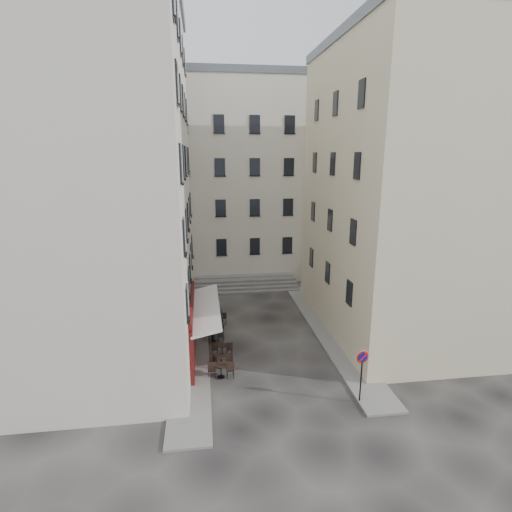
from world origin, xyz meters
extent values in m
plane|color=black|center=(0.00, 0.00, 0.00)|extent=(90.00, 90.00, 0.00)
cube|color=slate|center=(-4.50, 4.00, 0.06)|extent=(2.00, 22.00, 0.12)
cube|color=slate|center=(4.50, 3.00, 0.06)|extent=(2.00, 18.00, 0.12)
cube|color=beige|center=(-10.50, 3.00, 10.00)|extent=(12.00, 16.00, 20.00)
cube|color=beige|center=(10.50, 3.50, 9.00)|extent=(12.00, 14.00, 18.00)
cube|color=#565D62|center=(10.50, 3.50, 18.30)|extent=(12.20, 14.20, 0.60)
cube|color=beige|center=(-1.00, 19.00, 9.00)|extent=(18.00, 10.00, 18.00)
cube|color=#565D62|center=(-1.00, 19.00, 18.30)|extent=(18.20, 10.20, 0.60)
cube|color=#450910|center=(-4.42, 1.00, 1.75)|extent=(0.25, 7.00, 3.50)
cube|color=black|center=(-4.38, 1.00, 1.40)|extent=(0.06, 3.85, 2.00)
cube|color=silver|center=(-3.60, 1.00, 2.95)|extent=(1.58, 7.30, 0.41)
cube|color=#585654|center=(0.00, 11.90, 0.10)|extent=(9.00, 1.80, 0.20)
cube|color=#585654|center=(0.00, 12.35, 0.30)|extent=(9.00, 1.80, 0.20)
cube|color=#585654|center=(0.00, 12.80, 0.50)|extent=(9.00, 1.80, 0.20)
cube|color=#585654|center=(0.00, 13.25, 0.70)|extent=(9.00, 1.80, 0.20)
cylinder|color=black|center=(-3.25, -1.00, 0.45)|extent=(0.10, 0.10, 0.90)
sphere|color=black|center=(-3.25, -1.00, 0.92)|extent=(0.12, 0.12, 0.12)
cylinder|color=black|center=(-3.25, 2.50, 0.45)|extent=(0.10, 0.10, 0.90)
sphere|color=black|center=(-3.25, 2.50, 0.92)|extent=(0.12, 0.12, 0.12)
cylinder|color=black|center=(-3.25, 6.00, 0.45)|extent=(0.10, 0.10, 0.90)
sphere|color=black|center=(-3.25, 6.00, 0.92)|extent=(0.12, 0.12, 0.12)
cylinder|color=black|center=(3.58, -4.84, 1.34)|extent=(0.07, 0.07, 2.69)
cylinder|color=red|center=(3.58, -4.85, 2.42)|extent=(0.62, 0.09, 0.62)
cylinder|color=navy|center=(3.58, -4.87, 2.42)|extent=(0.45, 0.08, 0.45)
cube|color=red|center=(3.58, -4.90, 2.42)|extent=(0.36, 0.06, 0.36)
cylinder|color=black|center=(-2.91, -1.78, 0.08)|extent=(0.39, 0.39, 0.02)
cylinder|color=black|center=(-2.91, -1.78, 0.43)|extent=(0.05, 0.05, 0.76)
cylinder|color=black|center=(-2.91, -1.78, 0.78)|extent=(0.65, 0.65, 0.04)
cube|color=black|center=(-2.42, -1.78, 0.49)|extent=(0.41, 0.41, 0.98)
cube|color=black|center=(-3.39, -1.68, 0.49)|extent=(0.41, 0.41, 0.98)
cylinder|color=black|center=(-2.83, -0.73, 0.07)|extent=(0.35, 0.35, 0.02)
cylinder|color=black|center=(-2.83, -0.73, 0.39)|extent=(0.05, 0.05, 0.69)
cylinder|color=black|center=(-2.83, -0.73, 0.71)|extent=(0.59, 0.59, 0.04)
cube|color=black|center=(-2.39, -0.73, 0.44)|extent=(0.37, 0.37, 0.88)
cube|color=black|center=(-3.27, -0.63, 0.44)|extent=(0.37, 0.37, 0.88)
cylinder|color=black|center=(-2.72, 0.64, 0.07)|extent=(0.35, 0.35, 0.02)
cylinder|color=black|center=(-2.72, 0.64, 0.38)|extent=(0.05, 0.05, 0.67)
cylinder|color=black|center=(-2.72, 0.64, 0.69)|extent=(0.58, 0.58, 0.04)
cube|color=black|center=(-2.29, 0.64, 0.43)|extent=(0.36, 0.36, 0.86)
cube|color=black|center=(-3.15, 0.74, 0.43)|extent=(0.36, 0.36, 0.86)
cylinder|color=black|center=(-3.15, 2.47, 0.07)|extent=(0.35, 0.35, 0.02)
cylinder|color=black|center=(-3.15, 2.47, 0.39)|extent=(0.05, 0.05, 0.68)
cylinder|color=black|center=(-3.15, 2.47, 0.70)|extent=(0.58, 0.58, 0.04)
cube|color=black|center=(-2.71, 2.47, 0.44)|extent=(0.37, 0.37, 0.87)
cube|color=black|center=(-3.58, 2.57, 0.44)|extent=(0.37, 0.37, 0.87)
cylinder|color=black|center=(-2.78, 5.25, 0.07)|extent=(0.34, 0.34, 0.02)
cylinder|color=black|center=(-2.78, 5.25, 0.37)|extent=(0.05, 0.05, 0.66)
cylinder|color=black|center=(-2.78, 5.25, 0.67)|extent=(0.56, 0.56, 0.04)
cube|color=black|center=(-2.35, 5.25, 0.42)|extent=(0.36, 0.36, 0.84)
cube|color=black|center=(-3.20, 5.34, 0.42)|extent=(0.36, 0.36, 0.84)
imported|color=black|center=(-2.71, 3.35, 0.94)|extent=(0.82, 0.76, 1.87)
camera|label=1|loc=(-3.62, -20.85, 11.63)|focal=28.00mm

